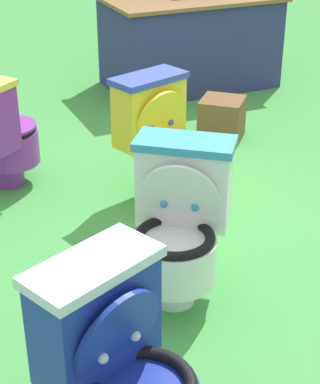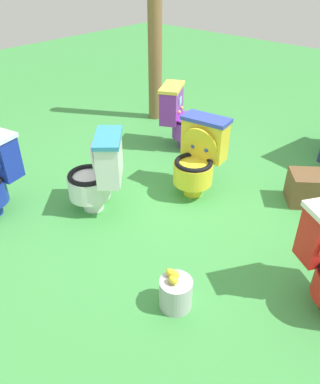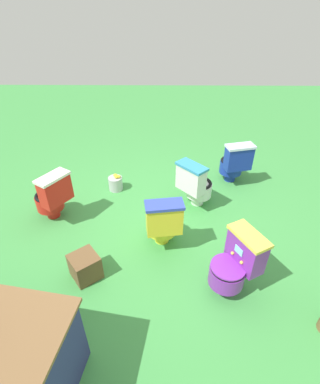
# 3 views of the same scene
# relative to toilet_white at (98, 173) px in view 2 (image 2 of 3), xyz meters

# --- Properties ---
(ground) EXTENTS (14.00, 14.00, 0.00)m
(ground) POSITION_rel_toilet_white_xyz_m (0.53, 0.47, -0.37)
(ground) COLOR #429947
(toilet_white) EXTENTS (0.63, 0.63, 0.73)m
(toilet_white) POSITION_rel_toilet_white_xyz_m (0.00, 0.00, 0.00)
(toilet_white) COLOR white
(toilet_white) RESTS_ON ground
(toilet_yellow) EXTENTS (0.47, 0.54, 0.73)m
(toilet_yellow) POSITION_rel_toilet_white_xyz_m (0.46, 0.83, 0.00)
(toilet_yellow) COLOR yellow
(toilet_yellow) RESTS_ON ground
(toilet_purple) EXTENTS (0.62, 0.58, 0.73)m
(toilet_purple) POSITION_rel_toilet_white_xyz_m (-0.28, 1.47, -0.00)
(toilet_purple) COLOR purple
(toilet_purple) RESTS_ON ground
(wooden_post) EXTENTS (0.18, 0.18, 2.00)m
(wooden_post) POSITION_rel_toilet_white_xyz_m (-1.11, 1.94, 0.63)
(wooden_post) COLOR brown
(wooden_post) RESTS_ON ground
(small_crate) EXTENTS (0.41, 0.41, 0.30)m
(small_crate) POSITION_rel_toilet_white_xyz_m (1.32, 1.33, -0.22)
(small_crate) COLOR brown
(small_crate) RESTS_ON ground
(lemon_bucket) EXTENTS (0.22, 0.22, 0.28)m
(lemon_bucket) POSITION_rel_toilet_white_xyz_m (1.22, -0.40, -0.26)
(lemon_bucket) COLOR #B7B7BF
(lemon_bucket) RESTS_ON ground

